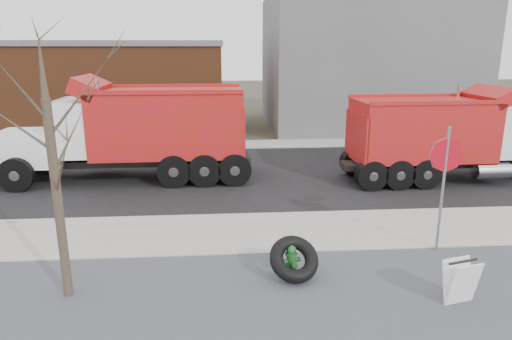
{
  "coord_description": "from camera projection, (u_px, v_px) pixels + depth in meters",
  "views": [
    {
      "loc": [
        -0.02,
        -11.15,
        4.88
      ],
      "look_at": [
        0.95,
        1.77,
        1.4
      ],
      "focal_mm": 32.0,
      "sensor_mm": 36.0,
      "label": 1
    }
  ],
  "objects": [
    {
      "name": "ground",
      "position": [
        225.0,
        239.0,
        12.01
      ],
      "size": [
        120.0,
        120.0,
        0.0
      ],
      "primitive_type": "plane",
      "color": "#383328",
      "rests_on": "ground"
    },
    {
      "name": "gravel_verge",
      "position": [
        227.0,
        313.0,
        8.63
      ],
      "size": [
        60.0,
        5.0,
        0.03
      ],
      "primitive_type": "cube",
      "color": "slate",
      "rests_on": "ground"
    },
    {
      "name": "sidewalk",
      "position": [
        225.0,
        234.0,
        12.24
      ],
      "size": [
        60.0,
        2.5,
        0.06
      ],
      "primitive_type": "cube",
      "color": "#9E9B93",
      "rests_on": "ground"
    },
    {
      "name": "curb",
      "position": [
        225.0,
        216.0,
        13.49
      ],
      "size": [
        60.0,
        0.15,
        0.11
      ],
      "primitive_type": "cube",
      "color": "#9E9B93",
      "rests_on": "ground"
    },
    {
      "name": "road",
      "position": [
        224.0,
        175.0,
        18.07
      ],
      "size": [
        60.0,
        9.4,
        0.02
      ],
      "primitive_type": "cube",
      "color": "black",
      "rests_on": "ground"
    },
    {
      "name": "far_sidewalk",
      "position": [
        223.0,
        145.0,
        23.56
      ],
      "size": [
        60.0,
        2.0,
        0.06
      ],
      "primitive_type": "cube",
      "color": "#9E9B93",
      "rests_on": "ground"
    },
    {
      "name": "building_grey",
      "position": [
        363.0,
        62.0,
        28.95
      ],
      "size": [
        12.0,
        10.0,
        8.0
      ],
      "color": "slate",
      "rests_on": "ground"
    },
    {
      "name": "building_brick",
      "position": [
        53.0,
        87.0,
        26.97
      ],
      "size": [
        20.2,
        8.2,
        5.3
      ],
      "color": "brown",
      "rests_on": "ground"
    },
    {
      "name": "bare_tree",
      "position": [
        50.0,
        136.0,
        8.42
      ],
      "size": [
        3.2,
        3.2,
        5.2
      ],
      "color": "#382D23",
      "rests_on": "ground"
    },
    {
      "name": "fire_hydrant",
      "position": [
        291.0,
        262.0,
        9.98
      ],
      "size": [
        0.42,
        0.41,
        0.74
      ],
      "rotation": [
        0.0,
        0.0,
        0.29
      ],
      "color": "#256227",
      "rests_on": "ground"
    },
    {
      "name": "truck_tire",
      "position": [
        294.0,
        259.0,
        9.82
      ],
      "size": [
        1.27,
        1.2,
        0.95
      ],
      "color": "black",
      "rests_on": "ground"
    },
    {
      "name": "stop_sign",
      "position": [
        445.0,
        169.0,
        10.78
      ],
      "size": [
        0.85,
        0.07,
        3.12
      ],
      "rotation": [
        0.0,
        0.0,
        -0.36
      ],
      "color": "gray",
      "rests_on": "ground"
    },
    {
      "name": "sandwich_board",
      "position": [
        461.0,
        282.0,
        8.86
      ],
      "size": [
        0.73,
        0.56,
        0.9
      ],
      "rotation": [
        0.0,
        0.0,
        0.25
      ],
      "color": "white",
      "rests_on": "ground"
    },
    {
      "name": "dump_truck_red_a",
      "position": [
        449.0,
        134.0,
        16.95
      ],
      "size": [
        8.63,
        2.63,
        3.48
      ],
      "rotation": [
        0.0,
        0.0,
        0.03
      ],
      "color": "black",
      "rests_on": "ground"
    },
    {
      "name": "dump_truck_red_b",
      "position": [
        136.0,
        129.0,
        16.92
      ],
      "size": [
        9.25,
        2.79,
        3.86
      ],
      "rotation": [
        0.0,
        0.0,
        3.16
      ],
      "color": "black",
      "rests_on": "ground"
    }
  ]
}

